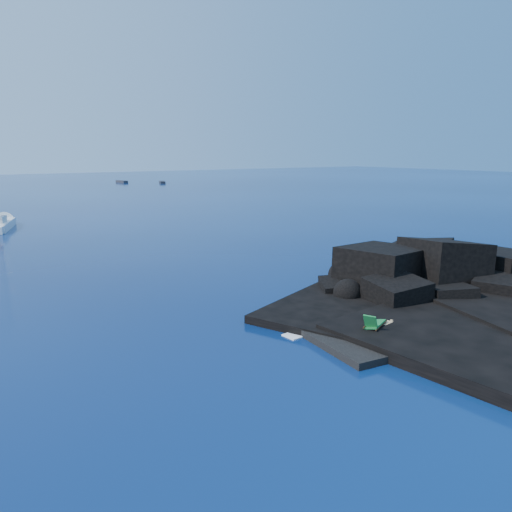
{
  "coord_description": "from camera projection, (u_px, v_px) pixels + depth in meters",
  "views": [
    {
      "loc": [
        -14.46,
        -15.95,
        9.14
      ],
      "look_at": [
        4.12,
        12.12,
        2.0
      ],
      "focal_mm": 35.0,
      "sensor_mm": 36.0,
      "label": 1
    }
  ],
  "objects": [
    {
      "name": "ground",
      "position": [
        327.0,
        355.0,
        22.72
      ],
      "size": [
        400.0,
        400.0,
        0.0
      ],
      "primitive_type": "plane",
      "color": "#030E31",
      "rests_on": "ground"
    },
    {
      "name": "headland",
      "position": [
        448.0,
        295.0,
        32.18
      ],
      "size": [
        24.0,
        24.0,
        3.6
      ],
      "primitive_type": null,
      "color": "black",
      "rests_on": "ground"
    },
    {
      "name": "beach",
      "position": [
        387.0,
        332.0,
        25.56
      ],
      "size": [
        9.08,
        6.86,
        0.7
      ],
      "primitive_type": "cube",
      "rotation": [
        0.0,
        0.0,
        -0.1
      ],
      "color": "black",
      "rests_on": "ground"
    },
    {
      "name": "surf_foam",
      "position": [
        335.0,
        308.0,
        29.5
      ],
      "size": [
        10.0,
        8.0,
        0.06
      ],
      "primitive_type": null,
      "color": "white",
      "rests_on": "ground"
    },
    {
      "name": "deck_chair",
      "position": [
        375.0,
        320.0,
        24.63
      ],
      "size": [
        1.88,
        1.41,
        1.19
      ],
      "primitive_type": null,
      "rotation": [
        0.0,
        0.0,
        0.43
      ],
      "color": "#186F30",
      "rests_on": "beach"
    },
    {
      "name": "towel",
      "position": [
        386.0,
        327.0,
        25.21
      ],
      "size": [
        1.89,
        1.14,
        0.05
      ],
      "primitive_type": "cube",
      "rotation": [
        0.0,
        0.0,
        0.18
      ],
      "color": "silver",
      "rests_on": "beach"
    },
    {
      "name": "sunbather",
      "position": [
        386.0,
        324.0,
        25.17
      ],
      "size": [
        1.74,
        0.79,
        0.27
      ],
      "primitive_type": null,
      "rotation": [
        0.0,
        0.0,
        0.18
      ],
      "color": "tan",
      "rests_on": "towel"
    },
    {
      "name": "marker_cone",
      "position": [
        391.0,
        306.0,
        27.88
      ],
      "size": [
        0.39,
        0.39,
        0.53
      ],
      "primitive_type": "cone",
      "rotation": [
        0.0,
        0.0,
        -0.13
      ],
      "color": "orange",
      "rests_on": "beach"
    },
    {
      "name": "distant_boat_a",
      "position": [
        122.0,
        183.0,
        144.65
      ],
      "size": [
        2.26,
        4.81,
        0.62
      ],
      "primitive_type": "cube",
      "rotation": [
        0.0,
        0.0,
        0.18
      ],
      "color": "#2A292F",
      "rests_on": "ground"
    },
    {
      "name": "distant_boat_b",
      "position": [
        162.0,
        183.0,
        142.08
      ],
      "size": [
        2.56,
        4.58,
        0.58
      ],
      "primitive_type": "cube",
      "rotation": [
        0.0,
        0.0,
        -0.29
      ],
      "color": "black",
      "rests_on": "ground"
    }
  ]
}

